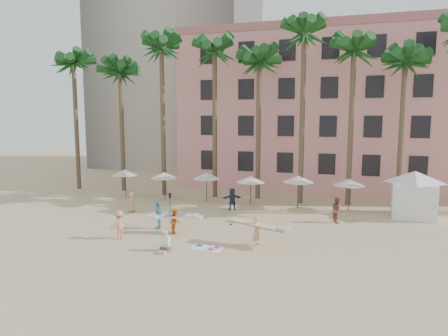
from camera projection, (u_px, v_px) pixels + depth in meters
name	position (u px, v px, depth m)	size (l,w,h in m)	color
ground	(218.00, 254.00, 22.02)	(120.00, 120.00, 0.00)	#D1B789
pink_hotel	(350.00, 112.00, 43.71)	(35.00, 14.00, 16.00)	#DD8F86
palm_row	(275.00, 53.00, 34.44)	(44.40, 5.40, 16.30)	brown
umbrella_row	(228.00, 177.00, 34.44)	(22.50, 2.70, 2.73)	#332B23
cabana	(414.00, 190.00, 29.95)	(4.84, 4.84, 3.50)	white
beach_towel	(207.00, 248.00, 23.00)	(1.88, 1.16, 0.14)	white
carrier_yellow	(257.00, 229.00, 23.41)	(3.44, 1.28, 1.79)	#E19D7E
carrier_white	(175.00, 220.00, 25.86)	(3.01, 1.39, 1.60)	orange
beachgoers	(205.00, 209.00, 28.72)	(16.56, 10.74, 1.89)	tan
paddle	(170.00, 204.00, 28.01)	(0.18, 0.04, 2.23)	black
seated_man	(165.00, 245.00, 22.47)	(0.49, 0.86, 1.12)	#3F3F4C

